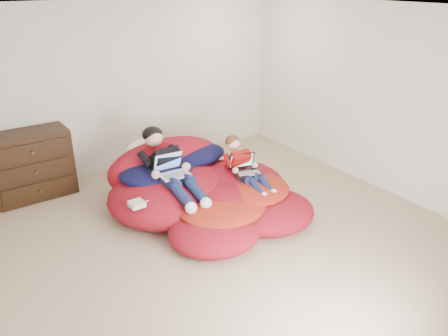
# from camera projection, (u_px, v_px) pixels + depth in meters

# --- Properties ---
(room_shell) EXTENTS (5.10, 5.10, 2.77)m
(room_shell) POSITION_uv_depth(u_px,v_px,m) (225.00, 215.00, 5.10)
(room_shell) COLOR tan
(room_shell) RESTS_ON ground
(dresser) EXTENTS (1.03, 0.58, 0.92)m
(dresser) POSITION_uv_depth(u_px,v_px,m) (31.00, 165.00, 5.85)
(dresser) COLOR black
(dresser) RESTS_ON ground
(beanbag_pile) EXTENTS (2.35, 2.33, 0.86)m
(beanbag_pile) POSITION_uv_depth(u_px,v_px,m) (204.00, 191.00, 5.61)
(beanbag_pile) COLOR #A41221
(beanbag_pile) RESTS_ON ground
(cream_pillow) EXTENTS (0.47, 0.30, 0.30)m
(cream_pillow) POSITION_uv_depth(u_px,v_px,m) (143.00, 150.00, 5.92)
(cream_pillow) COLOR white
(cream_pillow) RESTS_ON beanbag_pile
(older_boy) EXTENTS (0.38, 1.31, 0.70)m
(older_boy) POSITION_uv_depth(u_px,v_px,m) (167.00, 163.00, 5.38)
(older_boy) COLOR black
(older_boy) RESTS_ON beanbag_pile
(younger_boy) EXTENTS (0.30, 0.91, 0.58)m
(younger_boy) POSITION_uv_depth(u_px,v_px,m) (243.00, 164.00, 5.57)
(younger_boy) COLOR #AF120F
(younger_boy) RESTS_ON beanbag_pile
(laptop_white) EXTENTS (0.37, 0.36, 0.25)m
(laptop_white) POSITION_uv_depth(u_px,v_px,m) (172.00, 169.00, 5.29)
(laptop_white) COLOR silver
(laptop_white) RESTS_ON older_boy
(laptop_black) EXTENTS (0.39, 0.40, 0.24)m
(laptop_black) POSITION_uv_depth(u_px,v_px,m) (245.00, 168.00, 5.54)
(laptop_black) COLOR black
(laptop_black) RESTS_ON younger_boy
(power_adapter) EXTENTS (0.17, 0.17, 0.06)m
(power_adapter) POSITION_uv_depth(u_px,v_px,m) (137.00, 204.00, 4.93)
(power_adapter) COLOR silver
(power_adapter) RESTS_ON beanbag_pile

